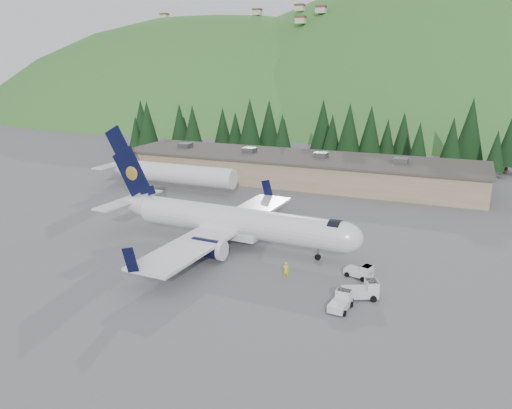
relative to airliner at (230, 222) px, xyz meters
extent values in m
plane|color=#5D5D62|center=(1.04, -0.05, -3.15)|extent=(600.00, 600.00, 0.00)
cylinder|color=white|center=(1.04, -0.05, 0.16)|extent=(27.40, 4.92, 3.66)
ellipsoid|color=white|center=(14.66, -0.68, 0.16)|extent=(4.92, 3.88, 3.66)
cylinder|color=black|center=(13.68, -0.64, 0.60)|extent=(1.50, 3.08, 3.02)
cone|color=white|center=(-15.49, 0.72, 0.55)|extent=(6.01, 3.93, 3.66)
cube|color=white|center=(0.07, 0.00, -1.38)|extent=(7.92, 3.47, 0.97)
cube|color=white|center=(-0.90, 0.04, -0.82)|extent=(6.89, 33.31, 0.34)
cube|color=black|center=(-1.59, 16.64, 0.45)|extent=(1.98, 0.24, 2.80)
cube|color=black|center=(-3.13, -16.42, 0.45)|extent=(1.98, 0.24, 2.80)
cylinder|color=black|center=(0.33, 5.64, -1.64)|extent=(4.19, 2.43, 2.24)
cylinder|color=white|center=(2.18, 5.55, -1.64)|extent=(0.69, 2.40, 2.38)
cube|color=white|center=(0.33, 5.64, -1.11)|extent=(2.15, 0.34, 0.88)
cylinder|color=black|center=(-0.19, -5.64, -1.64)|extent=(4.19, 2.43, 2.24)
cylinder|color=white|center=(1.65, -5.73, -1.64)|extent=(0.69, 2.40, 2.38)
cube|color=white|center=(-0.19, -5.64, -1.11)|extent=(2.15, 0.34, 0.88)
cube|color=black|center=(-15.30, 0.71, 5.10)|extent=(6.03, 0.57, 7.15)
ellipsoid|color=gold|center=(-15.09, 0.90, 4.91)|extent=(1.93, 0.26, 1.93)
ellipsoid|color=gold|center=(-15.11, 0.51, 4.91)|extent=(1.93, 0.26, 1.93)
cube|color=black|center=(-12.77, 0.59, 2.57)|extent=(2.70, 0.37, 1.93)
cube|color=white|center=(-15.98, 0.74, 1.03)|extent=(3.09, 12.27, 0.21)
cylinder|color=slate|center=(11.74, -0.55, -2.28)|extent=(0.20, 0.20, 1.75)
cylinder|color=black|center=(11.74, -0.55, -2.78)|extent=(0.75, 0.31, 0.74)
cylinder|color=slate|center=(-1.75, 2.71, -2.18)|extent=(0.24, 0.24, 1.95)
cylinder|color=black|center=(-1.37, 2.69, -2.62)|extent=(1.09, 0.39, 1.07)
cylinder|color=black|center=(-2.14, 2.73, -2.62)|extent=(1.09, 0.39, 1.07)
cylinder|color=slate|center=(-2.00, -2.54, -2.18)|extent=(0.24, 0.24, 1.95)
cylinder|color=black|center=(-1.61, -2.56, -2.62)|extent=(1.09, 0.39, 1.07)
cylinder|color=black|center=(-2.39, -2.52, -2.62)|extent=(1.09, 0.39, 1.07)
cylinder|color=white|center=(-20.96, 21.95, 0.05)|extent=(22.00, 3.60, 3.60)
cone|color=white|center=(-34.96, 21.95, 0.25)|extent=(5.00, 3.60, 3.60)
cube|color=black|center=(-33.96, 21.95, 4.85)|extent=(5.82, 0.28, 6.89)
cube|color=white|center=(-34.96, 21.95, 0.85)|extent=(2.40, 11.00, 0.20)
cube|color=silver|center=(18.35, -8.57, -2.52)|extent=(3.85, 3.02, 0.80)
cube|color=silver|center=(19.40, -8.08, -1.83)|extent=(1.72, 1.94, 1.03)
cube|color=black|center=(19.40, -8.08, -1.37)|extent=(1.57, 1.79, 0.11)
cylinder|color=black|center=(19.01, -7.25, -2.83)|extent=(0.69, 0.50, 0.64)
cylinder|color=black|center=(19.78, -8.92, -2.83)|extent=(0.69, 0.50, 0.64)
cylinder|color=black|center=(16.93, -8.22, -2.83)|extent=(0.69, 0.50, 0.64)
cylinder|color=black|center=(17.70, -9.88, -2.83)|extent=(0.69, 0.50, 0.64)
cube|color=silver|center=(17.20, -3.55, -2.62)|extent=(3.22, 2.27, 0.68)
cube|color=silver|center=(18.13, -3.84, -2.03)|extent=(1.34, 1.59, 0.87)
cube|color=black|center=(18.13, -3.84, -1.65)|extent=(1.21, 1.47, 0.10)
cylinder|color=black|center=(18.36, -3.10, -2.88)|extent=(0.58, 0.37, 0.54)
cylinder|color=black|center=(17.89, -4.58, -2.88)|extent=(0.58, 0.37, 0.54)
cylinder|color=black|center=(16.51, -2.51, -2.88)|extent=(0.58, 0.37, 0.54)
cylinder|color=black|center=(16.04, -4.00, -2.88)|extent=(0.58, 0.37, 0.54)
cube|color=silver|center=(17.15, -11.76, -2.60)|extent=(1.82, 3.16, 0.71)
cube|color=silver|center=(17.25, -10.76, -1.99)|extent=(1.51, 1.15, 0.91)
cube|color=black|center=(17.25, -10.76, -1.59)|extent=(1.40, 1.04, 0.10)
cylinder|color=black|center=(16.45, -10.68, -2.87)|extent=(0.28, 0.58, 0.56)
cylinder|color=black|center=(18.05, -10.84, -2.87)|extent=(0.28, 0.58, 0.56)
cylinder|color=black|center=(16.24, -12.68, -2.87)|extent=(0.28, 0.58, 0.56)
cylinder|color=black|center=(17.84, -12.85, -2.87)|extent=(0.28, 0.58, 0.56)
cube|color=#8F8058|center=(-3.96, 37.95, -0.75)|extent=(70.00, 16.00, 4.80)
cube|color=#47423D|center=(-3.96, 37.95, 1.80)|extent=(71.00, 17.00, 0.40)
cube|color=slate|center=(-28.96, 37.95, 2.45)|extent=(2.50, 2.50, 1.00)
cube|color=slate|center=(-13.96, 37.95, 2.45)|extent=(2.50, 2.50, 1.00)
cube|color=slate|center=(1.04, 37.95, 2.45)|extent=(2.50, 2.50, 1.00)
cube|color=slate|center=(16.04, 37.95, 2.45)|extent=(2.50, 2.50, 1.00)
imported|color=yellow|center=(10.00, -6.98, -2.19)|extent=(0.78, 0.60, 1.92)
cone|color=black|center=(-59.40, 64.96, 4.19)|extent=(5.39, 5.39, 11.02)
cone|color=black|center=(-53.90, 54.69, 2.23)|extent=(3.95, 3.95, 8.08)
cone|color=black|center=(-50.21, 54.81, 4.46)|extent=(5.58, 5.58, 11.42)
cone|color=black|center=(-45.11, 64.61, 1.91)|extent=(3.71, 3.71, 7.60)
cone|color=black|center=(-42.75, 58.52, 4.11)|extent=(5.32, 5.32, 10.89)
cone|color=black|center=(-36.83, 54.93, 4.12)|extent=(5.33, 5.33, 10.91)
cone|color=black|center=(-33.43, 64.88, 3.43)|extent=(4.83, 4.83, 9.88)
cone|color=black|center=(-29.04, 63.42, 2.94)|extent=(4.47, 4.47, 9.13)
cone|color=black|center=(-23.91, 61.03, 5.03)|extent=(6.00, 6.00, 12.28)
cone|color=black|center=(-20.97, 66.71, 4.67)|extent=(5.74, 5.74, 11.74)
cone|color=black|center=(-15.42, 63.05, 2.23)|extent=(3.94, 3.94, 8.07)
cone|color=black|center=(-12.79, 54.30, 3.45)|extent=(4.84, 4.84, 9.90)
cone|color=black|center=(-6.35, 65.71, 4.98)|extent=(5.97, 5.97, 12.20)
cone|color=black|center=(-2.34, 59.40, 3.38)|extent=(4.79, 4.79, 9.80)
cone|color=black|center=(2.24, 56.54, 5.00)|extent=(5.98, 5.98, 12.23)
cone|color=black|center=(6.74, 57.73, 4.74)|extent=(5.79, 5.79, 11.84)
cone|color=black|center=(10.20, 59.63, 3.02)|extent=(4.52, 4.52, 9.25)
cone|color=black|center=(13.33, 62.09, 3.86)|extent=(5.14, 5.14, 10.51)
cone|color=black|center=(17.53, 54.07, 3.12)|extent=(4.60, 4.60, 9.41)
cone|color=black|center=(23.86, 56.17, 3.72)|extent=(5.04, 5.04, 10.32)
cone|color=black|center=(27.17, 64.50, 5.74)|extent=(6.52, 6.52, 13.33)
cone|color=black|center=(32.36, 57.02, 2.42)|extent=(4.09, 4.09, 8.36)
cone|color=black|center=(35.01, 62.14, 4.03)|extent=(5.27, 5.27, 10.78)
ellipsoid|color=#316423|center=(-88.96, 169.95, -78.15)|extent=(336.00, 240.00, 240.00)
ellipsoid|color=#316423|center=(41.04, 199.95, -88.15)|extent=(420.00, 300.00, 300.00)
camera|label=1|loc=(26.46, -54.23, 19.25)|focal=35.00mm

